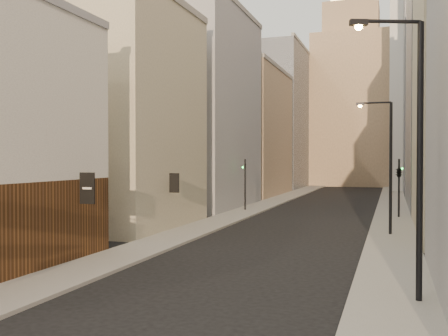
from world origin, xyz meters
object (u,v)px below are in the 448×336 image
Objects in this scene: streetlamp_near at (413,143)px; traffic_light_left at (245,174)px; white_tower at (416,73)px; traffic_light_right at (399,172)px; streetlamp_mid at (387,159)px; clock_tower at (351,93)px.

streetlamp_near is 31.02m from traffic_light_left.
white_tower is 67.58m from streetlamp_near.
traffic_light_left is 1.00× the size of traffic_light_right.
traffic_light_right is (-0.11, 25.94, -1.62)m from streetlamp_near.
streetlamp_mid is at bearing -94.37° from white_tower.
clock_tower is at bearing 128.16° from white_tower.
clock_tower reaches higher than white_tower.
streetlamp_mid is at bearing 90.05° from traffic_light_right.
clock_tower is 4.63× the size of streetlamp_near.
traffic_light_left and traffic_light_right have the same top height.
streetlamp_mid reaches higher than traffic_light_left.
traffic_light_right is at bearing -81.62° from clock_tower.
clock_tower is 81.55m from streetlamp_near.
streetlamp_near reaches higher than traffic_light_right.
white_tower is 8.30× the size of traffic_light_left.
white_tower is 4.28× the size of streetlamp_near.
traffic_light_right is at bearing -94.25° from white_tower.
streetlamp_near is 25.99m from traffic_light_right.
streetlamp_near is 1.94× the size of traffic_light_left.
streetlamp_mid is at bearing -83.69° from clock_tower.
traffic_light_left is 13.97m from traffic_light_right.
traffic_light_right is (0.86, 10.25, -1.05)m from streetlamp_mid.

